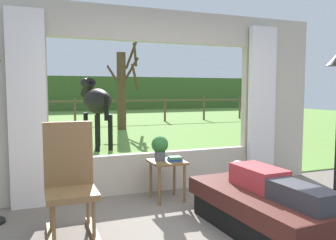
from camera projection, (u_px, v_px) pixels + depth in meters
back_wall_with_window at (156, 103)px, 4.91m from camera, size 5.20×0.12×2.55m
curtain_panel_left at (27, 110)px, 4.17m from camera, size 0.44×0.10×2.40m
curtain_panel_right at (262, 105)px, 5.39m from camera, size 0.44×0.10×2.40m
outdoor_pasture_lawn at (73, 123)px, 15.13m from camera, size 36.00×21.68×0.02m
distant_hill_ridge at (57, 94)px, 24.16m from camera, size 36.00×2.00×2.40m
recliner_sofa at (267, 211)px, 3.51m from camera, size 0.98×1.74×0.42m
reclining_person at (271, 182)px, 3.44m from camera, size 0.37×1.44×0.22m
rocking_chair at (70, 180)px, 3.43m from camera, size 0.48×0.68×1.12m
side_table at (167, 168)px, 4.52m from camera, size 0.44×0.44×0.52m
potted_plant at (160, 146)px, 4.53m from camera, size 0.22×0.22×0.32m
book_stack at (175, 159)px, 4.49m from camera, size 0.19×0.15×0.06m
horse at (96, 102)px, 8.46m from camera, size 0.76×1.82×1.73m
pasture_tree at (123, 87)px, 12.43m from camera, size 1.19×1.45×3.31m
pasture_fence_line at (75, 107)px, 14.39m from camera, size 16.10×0.10×1.10m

